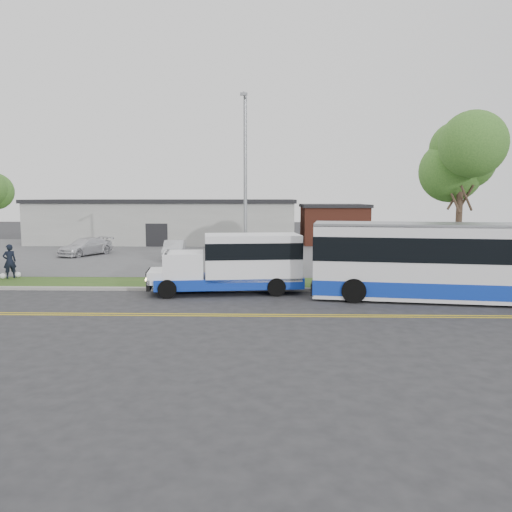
{
  "coord_description": "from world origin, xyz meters",
  "views": [
    {
      "loc": [
        4.22,
        -22.97,
        4.56
      ],
      "look_at": [
        3.57,
        2.15,
        1.6
      ],
      "focal_mm": 35.0,
      "sensor_mm": 36.0,
      "label": 1
    }
  ],
  "objects_px": {
    "pedestrian": "(10,261)",
    "tree_east": "(461,165)",
    "streetlight_near": "(245,184)",
    "transit_bus": "(453,262)",
    "shuttle_bus": "(237,262)",
    "parked_car_a": "(174,250)",
    "parked_car_b": "(85,247)"
  },
  "relations": [
    {
      "from": "streetlight_near",
      "to": "transit_bus",
      "type": "bearing_deg",
      "value": -20.94
    },
    {
      "from": "parked_car_b",
      "to": "shuttle_bus",
      "type": "bearing_deg",
      "value": -21.42
    },
    {
      "from": "tree_east",
      "to": "pedestrian",
      "type": "height_order",
      "value": "tree_east"
    },
    {
      "from": "parked_car_a",
      "to": "parked_car_b",
      "type": "relative_size",
      "value": 0.89
    },
    {
      "from": "transit_bus",
      "to": "parked_car_a",
      "type": "relative_size",
      "value": 3.09
    },
    {
      "from": "parked_car_b",
      "to": "tree_east",
      "type": "bearing_deg",
      "value": 0.41
    },
    {
      "from": "tree_east",
      "to": "parked_car_a",
      "type": "height_order",
      "value": "tree_east"
    },
    {
      "from": "shuttle_bus",
      "to": "parked_car_b",
      "type": "bearing_deg",
      "value": 124.0
    },
    {
      "from": "pedestrian",
      "to": "shuttle_bus",
      "type": "bearing_deg",
      "value": 125.24
    },
    {
      "from": "streetlight_near",
      "to": "transit_bus",
      "type": "height_order",
      "value": "streetlight_near"
    },
    {
      "from": "streetlight_near",
      "to": "parked_car_a",
      "type": "xyz_separation_m",
      "value": [
        -5.67,
        10.17,
        -4.46
      ]
    },
    {
      "from": "transit_bus",
      "to": "pedestrian",
      "type": "distance_m",
      "value": 23.05
    },
    {
      "from": "shuttle_bus",
      "to": "pedestrian",
      "type": "xyz_separation_m",
      "value": [
        -12.83,
        3.31,
        -0.45
      ]
    },
    {
      "from": "pedestrian",
      "to": "parked_car_b",
      "type": "height_order",
      "value": "pedestrian"
    },
    {
      "from": "tree_east",
      "to": "streetlight_near",
      "type": "bearing_deg",
      "value": -178.58
    },
    {
      "from": "shuttle_bus",
      "to": "parked_car_a",
      "type": "bearing_deg",
      "value": 106.31
    },
    {
      "from": "shuttle_bus",
      "to": "parked_car_a",
      "type": "height_order",
      "value": "shuttle_bus"
    },
    {
      "from": "tree_east",
      "to": "streetlight_near",
      "type": "relative_size",
      "value": 0.88
    },
    {
      "from": "tree_east",
      "to": "shuttle_bus",
      "type": "bearing_deg",
      "value": -168.45
    },
    {
      "from": "parked_car_a",
      "to": "parked_car_b",
      "type": "xyz_separation_m",
      "value": [
        -7.34,
        2.19,
        -0.01
      ]
    },
    {
      "from": "pedestrian",
      "to": "tree_east",
      "type": "bearing_deg",
      "value": 137.33
    },
    {
      "from": "transit_bus",
      "to": "pedestrian",
      "type": "bearing_deg",
      "value": 176.2
    },
    {
      "from": "tree_east",
      "to": "parked_car_b",
      "type": "height_order",
      "value": "tree_east"
    },
    {
      "from": "transit_bus",
      "to": "parked_car_a",
      "type": "xyz_separation_m",
      "value": [
        -15.06,
        13.76,
        -0.96
      ]
    },
    {
      "from": "tree_east",
      "to": "transit_bus",
      "type": "xyz_separation_m",
      "value": [
        -1.61,
        -3.87,
        -4.47
      ]
    },
    {
      "from": "shuttle_bus",
      "to": "parked_car_a",
      "type": "relative_size",
      "value": 1.84
    },
    {
      "from": "transit_bus",
      "to": "pedestrian",
      "type": "height_order",
      "value": "transit_bus"
    },
    {
      "from": "shuttle_bus",
      "to": "streetlight_near",
      "type": "bearing_deg",
      "value": 74.19
    },
    {
      "from": "streetlight_near",
      "to": "pedestrian",
      "type": "xyz_separation_m",
      "value": [
        -13.13,
        1.27,
        -4.19
      ]
    },
    {
      "from": "tree_east",
      "to": "pedestrian",
      "type": "distance_m",
      "value": 24.69
    },
    {
      "from": "streetlight_near",
      "to": "shuttle_bus",
      "type": "distance_m",
      "value": 4.26
    },
    {
      "from": "transit_bus",
      "to": "parked_car_a",
      "type": "height_order",
      "value": "transit_bus"
    }
  ]
}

